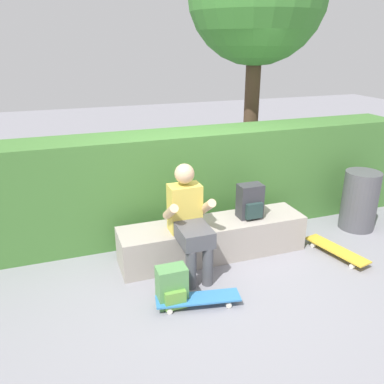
{
  "coord_description": "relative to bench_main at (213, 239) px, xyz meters",
  "views": [
    {
      "loc": [
        -1.59,
        -3.45,
        2.36
      ],
      "look_at": [
        -0.19,
        0.5,
        0.75
      ],
      "focal_mm": 36.95,
      "sensor_mm": 36.0,
      "label": 1
    }
  ],
  "objects": [
    {
      "name": "ground_plane",
      "position": [
        0.0,
        -0.31,
        -0.21
      ],
      "size": [
        24.0,
        24.0,
        0.0
      ],
      "primitive_type": "plane",
      "color": "gray"
    },
    {
      "name": "bench_main",
      "position": [
        0.0,
        0.0,
        0.0
      ],
      "size": [
        2.17,
        0.51,
        0.42
      ],
      "color": "#9E948B",
      "rests_on": "ground"
    },
    {
      "name": "person_skater",
      "position": [
        -0.37,
        -0.22,
        0.42
      ],
      "size": [
        0.49,
        0.62,
        1.17
      ],
      "color": "gold",
      "rests_on": "ground"
    },
    {
      "name": "skateboard_near_person",
      "position": [
        -0.5,
        -0.84,
        -0.14
      ],
      "size": [
        0.82,
        0.34,
        0.09
      ],
      "color": "teal",
      "rests_on": "ground"
    },
    {
      "name": "skateboard_beside_bench",
      "position": [
        1.35,
        -0.5,
        -0.14
      ],
      "size": [
        0.37,
        0.82,
        0.09
      ],
      "color": "gold",
      "rests_on": "ground"
    },
    {
      "name": "backpack_on_bench",
      "position": [
        0.45,
        -0.01,
        0.41
      ],
      "size": [
        0.28,
        0.23,
        0.4
      ],
      "color": "#333338",
      "rests_on": "bench_main"
    },
    {
      "name": "backpack_on_ground",
      "position": [
        -0.72,
        -0.74,
        -0.02
      ],
      "size": [
        0.28,
        0.23,
        0.4
      ],
      "color": "#51894C",
      "rests_on": "ground"
    },
    {
      "name": "hedge_row",
      "position": [
        -0.13,
        0.79,
        0.44
      ],
      "size": [
        6.29,
        0.63,
        1.31
      ],
      "color": "#3F7131",
      "rests_on": "ground"
    },
    {
      "name": "trash_bin",
      "position": [
        2.09,
        0.03,
        0.18
      ],
      "size": [
        0.45,
        0.45,
        0.79
      ],
      "color": "#4C4C51",
      "rests_on": "ground"
    }
  ]
}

